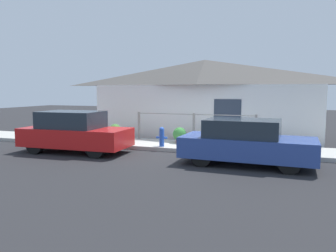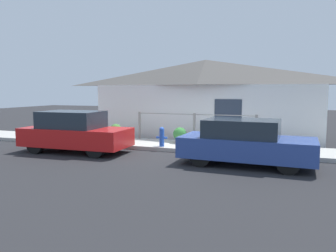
# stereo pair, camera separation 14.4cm
# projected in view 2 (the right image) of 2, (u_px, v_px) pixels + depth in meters

# --- Properties ---
(ground_plane) EXTENTS (60.00, 60.00, 0.00)m
(ground_plane) POSITION_uv_depth(u_px,v_px,m) (180.00, 153.00, 11.48)
(ground_plane) COLOR #262628
(sidewalk) EXTENTS (24.00, 1.93, 0.14)m
(sidewalk) POSITION_uv_depth(u_px,v_px,m) (188.00, 147.00, 12.38)
(sidewalk) COLOR #B2AFA8
(sidewalk) RESTS_ON ground_plane
(house) EXTENTS (10.12, 2.23, 3.54)m
(house) POSITION_uv_depth(u_px,v_px,m) (205.00, 77.00, 14.43)
(house) COLOR white
(house) RESTS_ON ground_plane
(fence) EXTENTS (4.90, 0.10, 1.14)m
(fence) POSITION_uv_depth(u_px,v_px,m) (194.00, 126.00, 13.06)
(fence) COLOR gray
(fence) RESTS_ON sidewalk
(car_left) EXTENTS (3.87, 1.73, 1.45)m
(car_left) POSITION_uv_depth(u_px,v_px,m) (75.00, 132.00, 11.59)
(car_left) COLOR red
(car_left) RESTS_ON ground_plane
(car_right) EXTENTS (3.89, 1.82, 1.34)m
(car_right) POSITION_uv_depth(u_px,v_px,m) (245.00, 142.00, 9.58)
(car_right) COLOR #2D4793
(car_right) RESTS_ON ground_plane
(fire_hydrant) EXTENTS (0.41, 0.19, 0.71)m
(fire_hydrant) POSITION_uv_depth(u_px,v_px,m) (162.00, 136.00, 11.96)
(fire_hydrant) COLOR blue
(fire_hydrant) RESTS_ON sidewalk
(potted_plant_near_hydrant) EXTENTS (0.53, 0.53, 0.61)m
(potted_plant_near_hydrant) POSITION_uv_depth(u_px,v_px,m) (180.00, 135.00, 12.79)
(potted_plant_near_hydrant) COLOR brown
(potted_plant_near_hydrant) RESTS_ON sidewalk
(potted_plant_by_fence) EXTENTS (0.51, 0.51, 0.63)m
(potted_plant_by_fence) POSITION_uv_depth(u_px,v_px,m) (116.00, 130.00, 13.91)
(potted_plant_by_fence) COLOR slate
(potted_plant_by_fence) RESTS_ON sidewalk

